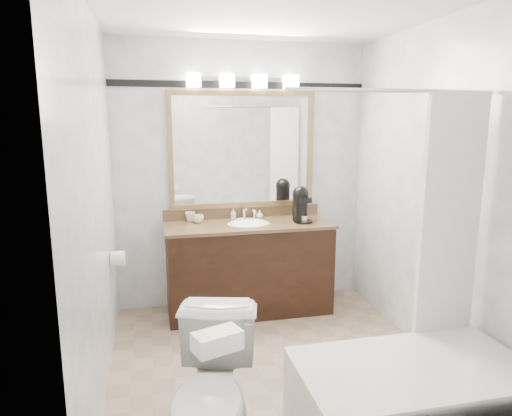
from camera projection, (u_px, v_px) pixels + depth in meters
The scene contains 15 objects.
room at pixel (279, 199), 3.14m from camera, with size 2.42×2.62×2.52m.
vanity at pixel (249, 266), 4.26m from camera, with size 1.53×0.58×0.97m.
mirror at pixel (242, 150), 4.32m from camera, with size 1.40×0.04×1.10m.
vanity_light_bar at pixel (243, 81), 4.14m from camera, with size 1.02×0.14×0.12m.
accent_stripe at pixel (242, 85), 4.21m from camera, with size 2.40×0.01×0.06m, color black.
bathtub at pixel (414, 390), 2.58m from camera, with size 1.30×0.75×1.96m.
tp_roll at pixel (118, 258), 3.63m from camera, with size 0.12×0.12×0.11m, color white.
toilet at pixel (212, 398), 2.32m from camera, with size 0.44×0.77×0.78m, color white.
tissue_box at pixel (217, 341), 2.02m from camera, with size 0.21×0.12×0.09m, color white.
coffee_maker at pixel (301, 203), 4.23m from camera, with size 0.17×0.22×0.33m.
cup_left at pixel (198, 219), 4.20m from camera, with size 0.10×0.10×0.08m, color white.
cup_right at pixel (190, 217), 4.26m from camera, with size 0.09×0.09×0.09m, color white.
soap_bottle_a at pixel (233, 214), 4.35m from camera, with size 0.04×0.05×0.10m, color white.
soap_bottle_b at pixel (260, 215), 4.37m from camera, with size 0.06×0.06×0.08m, color white.
soap_bar at pixel (241, 220), 4.29m from camera, with size 0.07×0.04×0.02m, color beige.
Camera 1 is at (-0.84, -2.98, 1.79)m, focal length 32.00 mm.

